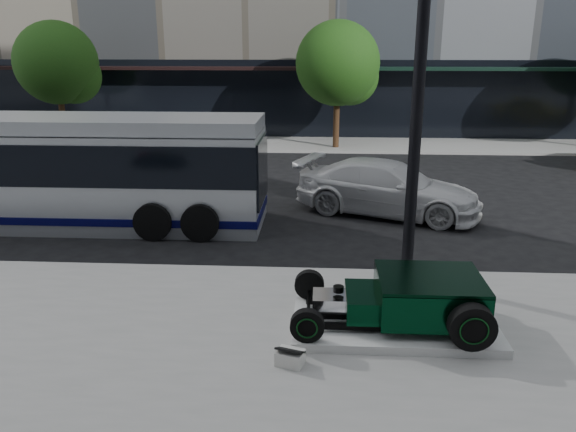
# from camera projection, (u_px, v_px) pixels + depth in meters

# --- Properties ---
(ground) EXTENTS (120.00, 120.00, 0.00)m
(ground) POSITION_uv_depth(u_px,v_px,m) (307.00, 242.00, 14.03)
(ground) COLOR black
(ground) RESTS_ON ground
(sidewalk_far) EXTENTS (70.00, 4.00, 0.12)m
(sidewalk_far) POSITION_uv_depth(u_px,v_px,m) (315.00, 144.00, 27.38)
(sidewalk_far) COLOR gray
(sidewalk_far) RESTS_ON ground
(street_trees) EXTENTS (29.80, 3.80, 5.70)m
(street_trees) POSITION_uv_depth(u_px,v_px,m) (341.00, 67.00, 25.35)
(street_trees) COLOR black
(street_trees) RESTS_ON sidewalk_far
(display_plinth) EXTENTS (3.40, 1.80, 0.15)m
(display_plinth) POSITION_uv_depth(u_px,v_px,m) (394.00, 324.00, 9.49)
(display_plinth) COLOR silver
(display_plinth) RESTS_ON sidewalk_near
(hot_rod) EXTENTS (3.22, 2.00, 0.81)m
(hot_rod) POSITION_uv_depth(u_px,v_px,m) (416.00, 298.00, 9.32)
(hot_rod) COLOR black
(hot_rod) RESTS_ON display_plinth
(info_plaque) EXTENTS (0.47, 0.41, 0.31)m
(info_plaque) POSITION_uv_depth(u_px,v_px,m) (290.00, 357.00, 8.41)
(info_plaque) COLOR silver
(info_plaque) RESTS_ON sidewalk_near
(lamppost) EXTENTS (0.42, 0.42, 7.64)m
(lamppost) POSITION_uv_depth(u_px,v_px,m) (417.00, 105.00, 10.47)
(lamppost) COLOR black
(lamppost) RESTS_ON sidewalk_near
(transit_bus) EXTENTS (12.12, 2.88, 2.92)m
(transit_bus) POSITION_uv_depth(u_px,v_px,m) (41.00, 170.00, 15.17)
(transit_bus) COLOR #B1B5BB
(transit_bus) RESTS_ON ground
(white_sedan) EXTENTS (5.70, 3.90, 1.53)m
(white_sedan) POSITION_uv_depth(u_px,v_px,m) (388.00, 188.00, 16.17)
(white_sedan) COLOR silver
(white_sedan) RESTS_ON ground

